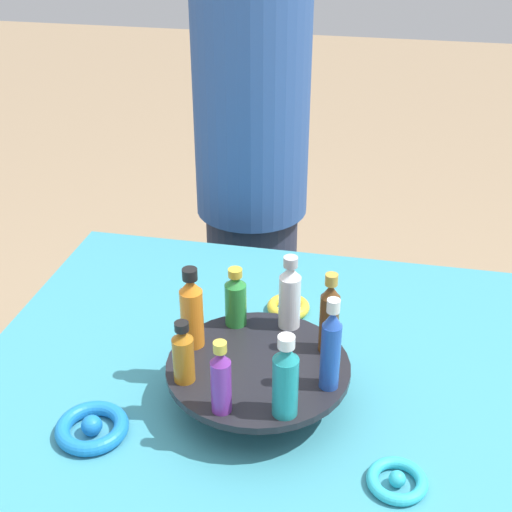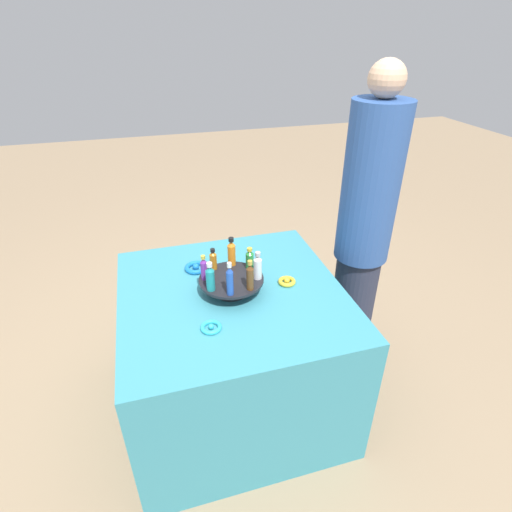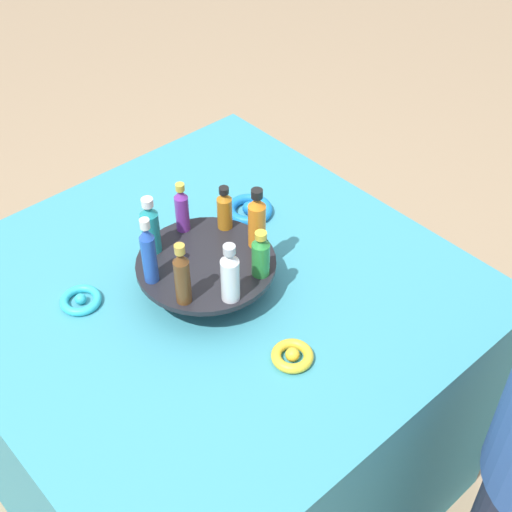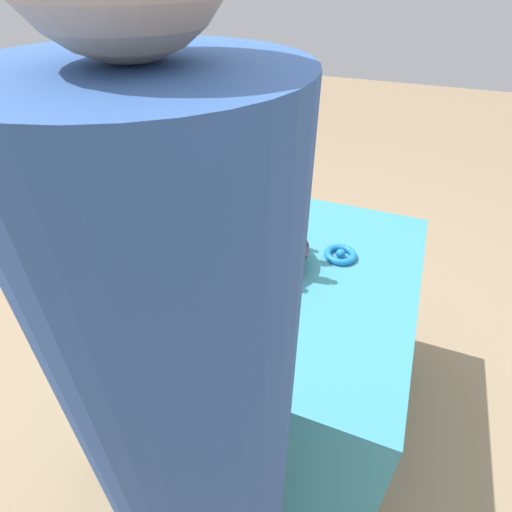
# 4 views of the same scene
# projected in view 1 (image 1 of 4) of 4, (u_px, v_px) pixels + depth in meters

# --- Properties ---
(display_stand) EXTENTS (0.29, 0.29, 0.07)m
(display_stand) POSITION_uv_depth(u_px,v_px,m) (258.00, 375.00, 1.12)
(display_stand) COLOR black
(display_stand) RESTS_ON party_table
(bottle_clear) EXTENTS (0.04, 0.04, 0.13)m
(bottle_clear) POSITION_uv_depth(u_px,v_px,m) (290.00, 295.00, 1.17)
(bottle_clear) COLOR silver
(bottle_clear) RESTS_ON display_stand
(bottle_green) EXTENTS (0.04, 0.04, 0.11)m
(bottle_green) POSITION_uv_depth(u_px,v_px,m) (236.00, 299.00, 1.19)
(bottle_green) COLOR #288438
(bottle_green) RESTS_ON display_stand
(bottle_orange) EXTENTS (0.04, 0.04, 0.14)m
(bottle_orange) POSITION_uv_depth(u_px,v_px,m) (192.00, 311.00, 1.13)
(bottle_orange) COLOR orange
(bottle_orange) RESTS_ON display_stand
(bottle_amber) EXTENTS (0.03, 0.03, 0.10)m
(bottle_amber) POSITION_uv_depth(u_px,v_px,m) (183.00, 354.00, 1.06)
(bottle_amber) COLOR #AD6B19
(bottle_amber) RESTS_ON display_stand
(bottle_purple) EXTENTS (0.03, 0.03, 0.12)m
(bottle_purple) POSITION_uv_depth(u_px,v_px,m) (221.00, 380.00, 0.99)
(bottle_purple) COLOR #702D93
(bottle_purple) RESTS_ON display_stand
(bottle_teal) EXTENTS (0.04, 0.04, 0.13)m
(bottle_teal) POSITION_uv_depth(u_px,v_px,m) (285.00, 379.00, 0.99)
(bottle_teal) COLOR teal
(bottle_teal) RESTS_ON display_stand
(bottle_blue) EXTENTS (0.03, 0.03, 0.15)m
(bottle_blue) POSITION_uv_depth(u_px,v_px,m) (331.00, 348.00, 1.03)
(bottle_blue) COLOR #234CAD
(bottle_blue) RESTS_ON display_stand
(bottle_brown) EXTENTS (0.03, 0.03, 0.14)m
(bottle_brown) POSITION_uv_depth(u_px,v_px,m) (329.00, 316.00, 1.11)
(bottle_brown) COLOR brown
(bottle_brown) RESTS_ON display_stand
(ribbon_bow_teal) EXTENTS (0.09, 0.09, 0.02)m
(ribbon_bow_teal) POSITION_uv_depth(u_px,v_px,m) (397.00, 481.00, 0.99)
(ribbon_bow_teal) COLOR #2DB7CC
(ribbon_bow_teal) RESTS_ON party_table
(ribbon_bow_gold) EXTENTS (0.08, 0.08, 0.03)m
(ribbon_bow_gold) POSITION_uv_depth(u_px,v_px,m) (288.00, 307.00, 1.37)
(ribbon_bow_gold) COLOR gold
(ribbon_bow_gold) RESTS_ON party_table
(ribbon_bow_blue) EXTENTS (0.11, 0.11, 0.03)m
(ribbon_bow_blue) POSITION_uv_depth(u_px,v_px,m) (92.00, 428.00, 1.08)
(ribbon_bow_blue) COLOR blue
(ribbon_bow_blue) RESTS_ON party_table
(person_figure) EXTENTS (0.28, 0.28, 1.64)m
(person_figure) POSITION_uv_depth(u_px,v_px,m) (252.00, 157.00, 1.75)
(person_figure) COLOR #282D42
(person_figure) RESTS_ON ground_plane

